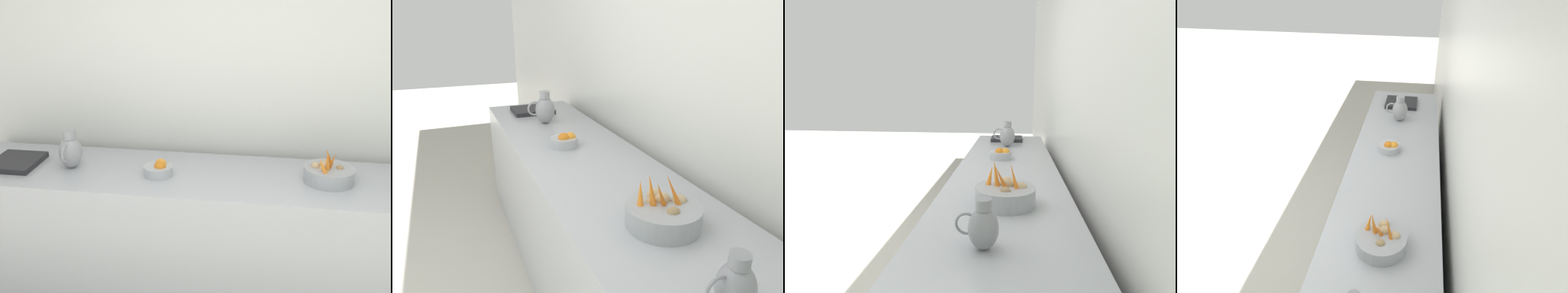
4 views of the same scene
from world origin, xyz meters
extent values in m
cube|color=silver|center=(-1.95, 0.23, 1.50)|extent=(0.10, 9.47, 3.00)
cube|color=#ADAFB5|center=(-1.48, -0.27, 0.44)|extent=(0.73, 3.16, 0.88)
cylinder|color=#9EA0A5|center=(-1.48, 0.50, 0.93)|extent=(0.30, 0.30, 0.09)
torus|color=#9EA0A5|center=(-1.48, 0.50, 0.89)|extent=(0.18, 0.18, 0.01)
cone|color=orange|center=(-1.46, 0.51, 1.02)|extent=(0.09, 0.05, 0.15)
cone|color=orange|center=(-1.53, 0.50, 1.02)|extent=(0.07, 0.09, 0.15)
cone|color=orange|center=(-1.44, 0.48, 1.03)|extent=(0.07, 0.06, 0.17)
cone|color=orange|center=(-1.40, 0.45, 1.01)|extent=(0.06, 0.09, 0.12)
ellipsoid|color=#9E7F56|center=(-1.49, 0.56, 0.97)|extent=(0.05, 0.05, 0.04)
ellipsoid|color=tan|center=(-1.49, 0.41, 0.98)|extent=(0.06, 0.05, 0.05)
ellipsoid|color=tan|center=(-1.45, 0.45, 0.97)|extent=(0.05, 0.04, 0.04)
ellipsoid|color=tan|center=(-1.56, 0.49, 0.98)|extent=(0.07, 0.06, 0.05)
ellipsoid|color=tan|center=(-1.50, 0.46, 0.98)|extent=(0.07, 0.06, 0.06)
cylinder|color=#ADAFB5|center=(-1.42, -0.55, 0.92)|extent=(0.18, 0.18, 0.06)
sphere|color=orange|center=(-1.41, -0.53, 0.94)|extent=(0.08, 0.08, 0.08)
sphere|color=orange|center=(-1.45, -0.54, 0.94)|extent=(0.07, 0.07, 0.07)
ellipsoid|color=#939399|center=(-1.46, -1.14, 0.99)|extent=(0.15, 0.15, 0.21)
cylinder|color=#939399|center=(-1.46, -1.14, 1.11)|extent=(0.08, 0.08, 0.06)
torus|color=#939399|center=(-1.37, -1.14, 1.01)|extent=(0.11, 0.01, 0.11)
cube|color=#232326|center=(-1.44, -1.52, 0.90)|extent=(0.34, 0.30, 0.04)
camera|label=1|loc=(1.39, 0.13, 2.15)|focal=45.88mm
camera|label=2|loc=(-0.73, 1.57, 1.68)|focal=33.43mm
camera|label=3|loc=(-1.52, 2.05, 1.47)|focal=29.61mm
camera|label=4|loc=(-1.64, 1.83, 2.42)|focal=30.39mm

